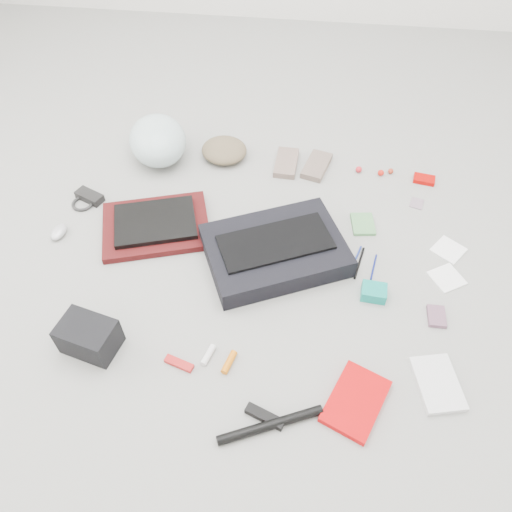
# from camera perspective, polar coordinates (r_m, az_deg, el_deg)

# --- Properties ---
(ground_plane) EXTENTS (4.00, 4.00, 0.00)m
(ground_plane) POSITION_cam_1_polar(r_m,az_deg,el_deg) (1.85, -0.00, -1.00)
(ground_plane) COLOR gray
(messenger_bag) EXTENTS (0.59, 0.52, 0.08)m
(messenger_bag) POSITION_cam_1_polar(r_m,az_deg,el_deg) (1.84, 2.19, 0.64)
(messenger_bag) COLOR black
(messenger_bag) RESTS_ON ground_plane
(bag_flap) EXTENTS (0.44, 0.33, 0.01)m
(bag_flap) POSITION_cam_1_polar(r_m,az_deg,el_deg) (1.81, 2.23, 1.60)
(bag_flap) COLOR black
(bag_flap) RESTS_ON messenger_bag
(laptop_sleeve) EXTENTS (0.48, 0.41, 0.03)m
(laptop_sleeve) POSITION_cam_1_polar(r_m,az_deg,el_deg) (2.00, -11.35, 3.39)
(laptop_sleeve) COLOR #430D0E
(laptop_sleeve) RESTS_ON ground_plane
(laptop) EXTENTS (0.36, 0.31, 0.02)m
(laptop) POSITION_cam_1_polar(r_m,az_deg,el_deg) (1.98, -11.46, 3.88)
(laptop) COLOR black
(laptop) RESTS_ON laptop_sleeve
(bike_helmet) EXTENTS (0.34, 0.38, 0.19)m
(bike_helmet) POSITION_cam_1_polar(r_m,az_deg,el_deg) (2.28, -11.17, 12.84)
(bike_helmet) COLOR silver
(bike_helmet) RESTS_ON ground_plane
(beanie) EXTENTS (0.26, 0.25, 0.07)m
(beanie) POSITION_cam_1_polar(r_m,az_deg,el_deg) (2.28, -3.65, 11.98)
(beanie) COLOR brown
(beanie) RESTS_ON ground_plane
(mitten_left) EXTENTS (0.10, 0.19, 0.03)m
(mitten_left) POSITION_cam_1_polar(r_m,az_deg,el_deg) (2.25, 3.48, 10.59)
(mitten_left) COLOR #7E675C
(mitten_left) RESTS_ON ground_plane
(mitten_right) EXTENTS (0.14, 0.20, 0.03)m
(mitten_right) POSITION_cam_1_polar(r_m,az_deg,el_deg) (2.25, 6.94, 10.21)
(mitten_right) COLOR #756257
(mitten_right) RESTS_ON ground_plane
(power_brick) EXTENTS (0.13, 0.10, 0.03)m
(power_brick) POSITION_cam_1_polar(r_m,az_deg,el_deg) (2.19, -18.48, 6.48)
(power_brick) COLOR black
(power_brick) RESTS_ON ground_plane
(cable_coil) EXTENTS (0.12, 0.12, 0.01)m
(cable_coil) POSITION_cam_1_polar(r_m,az_deg,el_deg) (2.18, -19.19, 5.70)
(cable_coil) COLOR black
(cable_coil) RESTS_ON ground_plane
(mouse) EXTENTS (0.06, 0.09, 0.03)m
(mouse) POSITION_cam_1_polar(r_m,az_deg,el_deg) (2.08, -21.62, 2.60)
(mouse) COLOR #ACACB1
(mouse) RESTS_ON ground_plane
(camera_bag) EXTENTS (0.20, 0.16, 0.11)m
(camera_bag) POSITION_cam_1_polar(r_m,az_deg,el_deg) (1.69, -18.56, -8.72)
(camera_bag) COLOR black
(camera_bag) RESTS_ON ground_plane
(multitool) EXTENTS (0.10, 0.05, 0.01)m
(multitool) POSITION_cam_1_polar(r_m,az_deg,el_deg) (1.63, -8.79, -12.04)
(multitool) COLOR #A41414
(multitool) RESTS_ON ground_plane
(toiletry_tube_white) EXTENTS (0.04, 0.08, 0.02)m
(toiletry_tube_white) POSITION_cam_1_polar(r_m,az_deg,el_deg) (1.63, -5.48, -11.18)
(toiletry_tube_white) COLOR silver
(toiletry_tube_white) RESTS_ON ground_plane
(toiletry_tube_orange) EXTENTS (0.04, 0.08, 0.02)m
(toiletry_tube_orange) POSITION_cam_1_polar(r_m,az_deg,el_deg) (1.62, -3.09, -12.02)
(toiletry_tube_orange) COLOR #D0680C
(toiletry_tube_orange) RESTS_ON ground_plane
(u_lock) EXTENTS (0.12, 0.07, 0.02)m
(u_lock) POSITION_cam_1_polar(r_m,az_deg,el_deg) (1.54, 1.03, -17.87)
(u_lock) COLOR black
(u_lock) RESTS_ON ground_plane
(bike_pump) EXTENTS (0.30, 0.16, 0.03)m
(bike_pump) POSITION_cam_1_polar(r_m,az_deg,el_deg) (1.53, 1.66, -18.74)
(bike_pump) COLOR black
(bike_pump) RESTS_ON ground_plane
(book_red) EXTENTS (0.22, 0.26, 0.02)m
(book_red) POSITION_cam_1_polar(r_m,az_deg,el_deg) (1.58, 11.33, -15.96)
(book_red) COLOR red
(book_red) RESTS_ON ground_plane
(book_white) EXTENTS (0.16, 0.21, 0.02)m
(book_white) POSITION_cam_1_polar(r_m,az_deg,el_deg) (1.68, 20.03, -13.54)
(book_white) COLOR silver
(book_white) RESTS_ON ground_plane
(notepad) EXTENTS (0.10, 0.13, 0.01)m
(notepad) POSITION_cam_1_polar(r_m,az_deg,el_deg) (2.02, 12.12, 3.58)
(notepad) COLOR #4E884F
(notepad) RESTS_ON ground_plane
(pen_blue) EXTENTS (0.05, 0.13, 0.01)m
(pen_blue) POSITION_cam_1_polar(r_m,az_deg,el_deg) (1.90, 11.32, -0.35)
(pen_blue) COLOR navy
(pen_blue) RESTS_ON ground_plane
(pen_black) EXTENTS (0.04, 0.15, 0.01)m
(pen_black) POSITION_cam_1_polar(r_m,az_deg,el_deg) (1.89, 11.72, -0.80)
(pen_black) COLOR black
(pen_black) RESTS_ON ground_plane
(pen_navy) EXTENTS (0.03, 0.12, 0.01)m
(pen_navy) POSITION_cam_1_polar(r_m,az_deg,el_deg) (1.89, 13.30, -1.22)
(pen_navy) COLOR navy
(pen_navy) RESTS_ON ground_plane
(accordion_wallet) EXTENTS (0.09, 0.08, 0.04)m
(accordion_wallet) POSITION_cam_1_polar(r_m,az_deg,el_deg) (1.79, 13.31, -4.04)
(accordion_wallet) COLOR #0D8C7E
(accordion_wallet) RESTS_ON ground_plane
(card_deck) EXTENTS (0.06, 0.08, 0.02)m
(card_deck) POSITION_cam_1_polar(r_m,az_deg,el_deg) (1.81, 19.93, -6.50)
(card_deck) COLOR #754E64
(card_deck) RESTS_ON ground_plane
(napkin_top) EXTENTS (0.15, 0.15, 0.01)m
(napkin_top) POSITION_cam_1_polar(r_m,az_deg,el_deg) (2.03, 21.14, 0.67)
(napkin_top) COLOR white
(napkin_top) RESTS_ON ground_plane
(napkin_bottom) EXTENTS (0.14, 0.14, 0.01)m
(napkin_bottom) POSITION_cam_1_polar(r_m,az_deg,el_deg) (1.94, 20.97, -2.36)
(napkin_bottom) COLOR white
(napkin_bottom) RESTS_ON ground_plane
(lollipop_a) EXTENTS (0.03, 0.03, 0.03)m
(lollipop_a) POSITION_cam_1_polar(r_m,az_deg,el_deg) (2.26, 11.67, 9.67)
(lollipop_a) COLOR red
(lollipop_a) RESTS_ON ground_plane
(lollipop_b) EXTENTS (0.03, 0.03, 0.03)m
(lollipop_b) POSITION_cam_1_polar(r_m,az_deg,el_deg) (2.26, 14.08, 9.21)
(lollipop_b) COLOR red
(lollipop_b) RESTS_ON ground_plane
(lollipop_c) EXTENTS (0.03, 0.03, 0.02)m
(lollipop_c) POSITION_cam_1_polar(r_m,az_deg,el_deg) (2.28, 15.14, 9.36)
(lollipop_c) COLOR #9D2D18
(lollipop_c) RESTS_ON ground_plane
(altoids_tin) EXTENTS (0.10, 0.07, 0.02)m
(altoids_tin) POSITION_cam_1_polar(r_m,az_deg,el_deg) (2.29, 18.66, 8.30)
(altoids_tin) COLOR #AC0703
(altoids_tin) RESTS_ON ground_plane
(stamp_sheet) EXTENTS (0.07, 0.07, 0.00)m
(stamp_sheet) POSITION_cam_1_polar(r_m,az_deg,el_deg) (2.17, 17.89, 5.75)
(stamp_sheet) COLOR gray
(stamp_sheet) RESTS_ON ground_plane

